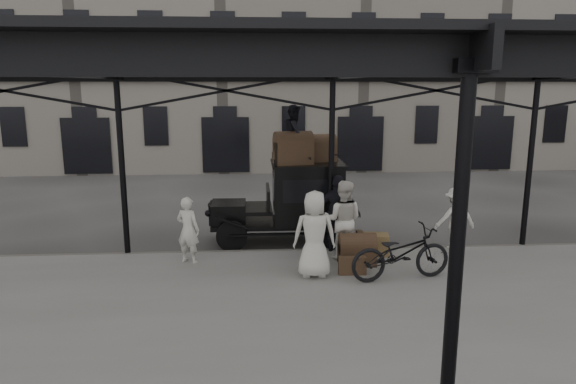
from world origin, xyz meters
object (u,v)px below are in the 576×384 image
at_px(porter_left, 188,230).
at_px(steamer_trunk_roof_near, 293,150).
at_px(bicycle, 401,253).
at_px(taxi, 295,199).
at_px(porter_official, 338,214).
at_px(steamer_trunk_platform, 357,251).

relative_size(porter_left, steamer_trunk_roof_near, 1.62).
bearing_deg(bicycle, steamer_trunk_roof_near, 24.64).
bearing_deg(porter_left, taxi, -119.53).
distance_m(porter_official, steamer_trunk_roof_near, 2.05).
height_order(taxi, steamer_trunk_platform, taxi).
bearing_deg(steamer_trunk_platform, porter_left, 175.75).
bearing_deg(steamer_trunk_platform, steamer_trunk_roof_near, 124.67).
xyz_separation_m(porter_official, bicycle, (1.02, -1.95, -0.38)).
height_order(porter_left, bicycle, porter_left).
distance_m(taxi, porter_official, 1.60).
xyz_separation_m(porter_left, bicycle, (4.58, -1.37, -0.20)).
relative_size(porter_official, steamer_trunk_platform, 2.28).
bearing_deg(steamer_trunk_platform, porter_official, 108.25).
bearing_deg(bicycle, porter_left, 63.76).
bearing_deg(porter_official, steamer_trunk_roof_near, -21.69).
xyz_separation_m(porter_left, steamer_trunk_platform, (3.86, -0.40, -0.47)).
distance_m(porter_left, steamer_trunk_roof_near, 3.42).
relative_size(porter_official, steamer_trunk_roof_near, 1.99).
xyz_separation_m(taxi, porter_left, (-2.62, -1.88, -0.28)).
height_order(bicycle, steamer_trunk_roof_near, steamer_trunk_roof_near).
distance_m(bicycle, steamer_trunk_roof_near, 4.05).
bearing_deg(steamer_trunk_roof_near, steamer_trunk_platform, -67.95).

